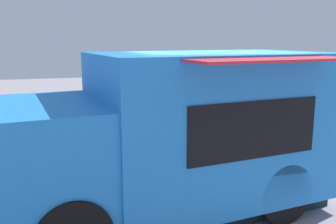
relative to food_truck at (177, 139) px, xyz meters
name	(u,v)px	position (x,y,z in m)	size (l,w,h in m)	color
ground_plane	(204,185)	(0.80, -0.77, -1.11)	(40.00, 40.00, 0.00)	#988F98
food_truck	(177,139)	(0.00, 0.00, 0.00)	(3.04, 5.16, 2.35)	#2684DD
person_customer	(182,117)	(4.87, -1.72, -0.77)	(0.76, 0.46, 0.90)	#13292C
planter_flowering_near	(285,119)	(3.78, -4.41, -0.76)	(0.54, 0.54, 0.68)	#584D5D
planter_flowering_far	(80,119)	(4.92, 1.12, -0.66)	(0.69, 0.69, 0.87)	gray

